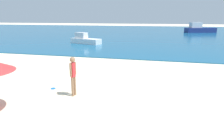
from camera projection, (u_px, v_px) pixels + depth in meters
water at (155, 32)px, 43.89m from camera, size 160.00×60.00×0.06m
person_standing at (73, 74)px, 8.39m from camera, size 0.22×0.37×1.66m
frisbee at (53, 89)px, 9.40m from camera, size 0.22×0.22×0.03m
boat_near at (85, 40)px, 24.85m from camera, size 4.06×2.36×1.31m
boat_far at (199, 29)px, 42.36m from camera, size 6.46×4.02×2.09m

